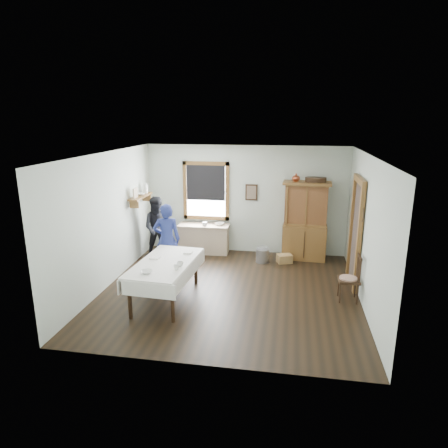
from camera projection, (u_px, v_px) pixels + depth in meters
The scene contains 20 objects.
room at pixel (230, 226), 7.61m from camera, with size 5.01×5.01×2.70m.
window at pixel (206, 188), 10.05m from camera, with size 1.18×0.07×1.48m.
doorway at pixel (356, 229), 8.07m from camera, with size 0.09×1.14×2.22m.
wall_shelf at pixel (141, 195), 9.40m from camera, with size 0.24×1.00×0.44m.
framed_picture at pixel (251, 192), 9.88m from camera, with size 0.30×0.04×0.40m, color #331F11.
rug_beater at pixel (363, 208), 7.40m from camera, with size 0.27×0.27×0.01m, color black.
work_counter at pixel (204, 239), 10.13m from camera, with size 1.28×0.49×0.73m, color tan.
china_hutch at pixel (305, 221), 9.55m from camera, with size 1.11×0.53×1.89m, color brown.
dining_table at pixel (166, 281), 7.51m from camera, with size 1.00×1.89×0.76m, color white.
spindle_chair at pixel (349, 278), 7.45m from camera, with size 0.42×0.42×0.90m, color #331F11.
pail at pixel (262, 255), 9.50m from camera, with size 0.31×0.31×0.33m, color #919399.
wicker_basket at pixel (285, 259), 9.48m from camera, with size 0.34×0.24×0.20m, color #A87B4C.
woman_blue at pixel (167, 242), 8.64m from camera, with size 0.54×0.35×1.47m, color navy.
figure_dark at pixel (159, 230), 9.66m from camera, with size 0.69×0.54×1.42m, color black.
table_cup_a at pixel (180, 264), 7.18m from camera, with size 0.11×0.11×0.09m, color white.
table_cup_b at pixel (176, 267), 7.01m from camera, with size 0.10×0.10×0.09m, color white.
table_bowl at pixel (146, 272), 6.86m from camera, with size 0.23×0.23×0.06m, color white.
counter_book at pixel (214, 224), 10.05m from camera, with size 0.18×0.24×0.02m, color #715E4B.
counter_bowl at pixel (220, 224), 9.98m from camera, with size 0.21×0.21×0.07m, color white.
shelf_bowl at pixel (141, 194), 9.41m from camera, with size 0.22×0.22×0.05m, color white.
Camera 1 is at (1.12, -7.25, 3.37)m, focal length 32.00 mm.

